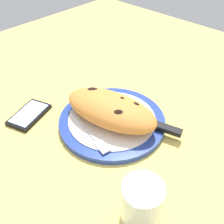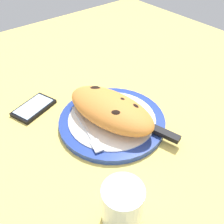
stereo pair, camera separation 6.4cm
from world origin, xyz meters
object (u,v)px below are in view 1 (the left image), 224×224
at_px(calzone, 110,109).
at_px(water_glass, 141,205).
at_px(smartphone, 29,114).
at_px(fork, 91,134).
at_px(plate, 112,121).
at_px(knife, 148,123).

relative_size(calzone, water_glass, 2.89).
bearing_deg(water_glass, smartphone, 177.51).
height_order(calzone, fork, calzone).
distance_m(calzone, fork, 0.08).
bearing_deg(smartphone, water_glass, -2.49).
bearing_deg(fork, plate, 92.76).
height_order(knife, smartphone, knife).
relative_size(calzone, knife, 1.08).
bearing_deg(plate, calzone, -113.10).
relative_size(plate, water_glass, 2.98).
bearing_deg(plate, smartphone, -143.88).
relative_size(fork, water_glass, 1.87).
height_order(knife, water_glass, water_glass).
height_order(plate, fork, fork).
distance_m(plate, calzone, 0.04).
distance_m(calzone, knife, 0.10).
bearing_deg(plate, knife, 28.76).
distance_m(smartphone, water_glass, 0.39).
bearing_deg(water_glass, plate, 144.75).
relative_size(fork, smartphone, 1.34).
height_order(fork, water_glass, water_glass).
bearing_deg(calzone, knife, 30.79).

